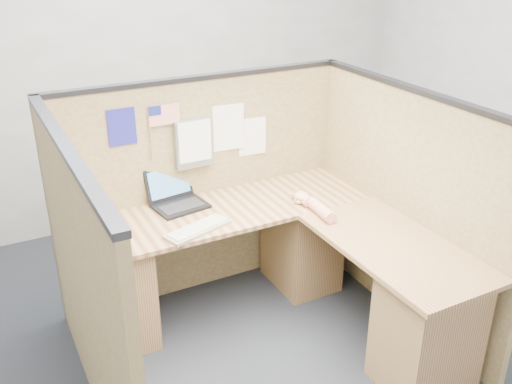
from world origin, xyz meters
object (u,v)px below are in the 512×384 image
laptop (177,196)px  mouse (302,200)px  l_desk (278,276)px  keyboard (198,229)px

laptop → mouse: size_ratio=3.19×
l_desk → keyboard: keyboard is taller
keyboard → mouse: mouse is taller
l_desk → keyboard: bearing=156.2°
l_desk → laptop: (-0.42, 0.60, 0.40)m
l_desk → laptop: 0.84m
mouse → l_desk: bearing=-142.1°
l_desk → keyboard: (-0.45, 0.20, 0.35)m
l_desk → mouse: mouse is taller
l_desk → laptop: bearing=125.0°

